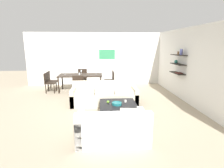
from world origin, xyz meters
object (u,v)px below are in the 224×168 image
object	(u,v)px
coffee_table	(118,110)
candle_jar	(125,101)
dining_chair_left_near	(49,81)
wine_glass_foot	(79,74)
loveseat_white	(113,128)
dining_chair_head	(82,77)
dining_table	(81,76)
decorative_bowl	(117,103)
apple_on_coffee_table	(108,102)
dining_chair_foot	(78,84)
dining_chair_right_far	(110,79)
wine_glass_right_far	(96,72)
wine_glass_head	(81,71)
sofa_beige	(104,96)
dining_chair_left_far	(51,80)
wine_glass_left_far	(65,72)
dining_chair_right_near	(111,80)

from	to	relation	value
coffee_table	candle_jar	distance (m)	0.36
dining_chair_left_near	wine_glass_foot	distance (m)	1.44
dining_chair_left_near	loveseat_white	bearing A→B (deg)	-59.04
loveseat_white	dining_chair_head	xyz separation A→B (m)	(-1.14, 5.29, 0.21)
dining_table	decorative_bowl	bearing A→B (deg)	-66.76
apple_on_coffee_table	dining_chair_foot	xyz separation A→B (m)	(-1.11, 2.12, 0.08)
loveseat_white	wine_glass_foot	bearing A→B (deg)	105.86
dining_chair_head	wine_glass_foot	size ratio (longest dim) A/B	5.74
dining_chair_right_far	dining_chair_foot	bearing A→B (deg)	-141.78
dining_chair_left_near	wine_glass_right_far	xyz separation A→B (m)	(2.10, 0.33, 0.36)
dining_chair_left_near	wine_glass_head	world-z (taller)	wine_glass_head
decorative_bowl	dining_chair_foot	size ratio (longest dim) A/B	0.33
sofa_beige	candle_jar	size ratio (longest dim) A/B	32.31
coffee_table	apple_on_coffee_table	world-z (taller)	apple_on_coffee_table
sofa_beige	dining_table	xyz separation A→B (m)	(-1.03, 1.90, 0.39)
candle_jar	dining_chair_left_far	world-z (taller)	dining_chair_left_far
wine_glass_head	wine_glass_left_far	size ratio (longest dim) A/B	0.82
dining_chair_head	dining_chair_right_far	bearing A→B (deg)	-25.70
candle_jar	wine_glass_left_far	distance (m)	3.88
loveseat_white	wine_glass_right_far	xyz separation A→B (m)	(-0.42, 4.53, 0.57)
sofa_beige	dining_chair_right_near	world-z (taller)	dining_chair_right_near
coffee_table	dining_chair_right_far	world-z (taller)	dining_chair_right_far
wine_glass_left_far	wine_glass_head	bearing A→B (deg)	22.43
decorative_bowl	candle_jar	world-z (taller)	decorative_bowl
apple_on_coffee_table	dining_chair_left_near	size ratio (longest dim) A/B	0.09
candle_jar	dining_chair_left_far	bearing A→B (deg)	133.85
sofa_beige	dining_chair_left_near	xyz separation A→B (m)	(-2.41, 1.69, 0.21)
loveseat_white	wine_glass_foot	xyz separation A→B (m)	(-1.14, 4.01, 0.56)
decorative_bowl	dining_chair_right_near	xyz separation A→B (m)	(0.03, 2.94, 0.09)
dining_chair_right_near	candle_jar	bearing A→B (deg)	-84.64
decorative_bowl	dining_chair_foot	bearing A→B (deg)	120.77
candle_jar	wine_glass_right_far	bearing A→B (deg)	106.88
decorative_bowl	dining_chair_right_far	xyz separation A→B (m)	(0.03, 3.36, 0.09)
candle_jar	apple_on_coffee_table	size ratio (longest dim) A/B	0.88
coffee_table	dining_chair_right_near	xyz separation A→B (m)	(-0.02, 2.87, 0.31)
sofa_beige	dining_chair_right_far	bearing A→B (deg)	80.48
wine_glass_foot	wine_glass_left_far	distance (m)	0.89
dining_chair_head	wine_glass_right_far	bearing A→B (deg)	-46.86
dining_chair_left_near	dining_chair_foot	xyz separation A→B (m)	(1.38, -0.67, 0.00)
decorative_bowl	dining_chair_left_far	size ratio (longest dim) A/B	0.33
decorative_bowl	dining_chair_left_near	world-z (taller)	dining_chair_left_near
dining_table	coffee_table	bearing A→B (deg)	-65.57
dining_chair_left_near	wine_glass_left_far	world-z (taller)	wine_glass_left_far
dining_chair_foot	wine_glass_foot	xyz separation A→B (m)	(0.00, 0.47, 0.35)
candle_jar	dining_table	bearing A→B (deg)	119.19
loveseat_white	decorative_bowl	size ratio (longest dim) A/B	5.31
apple_on_coffee_table	wine_glass_foot	xyz separation A→B (m)	(-1.11, 2.58, 0.43)
dining_table	dining_chair_right_near	bearing A→B (deg)	-8.71
dining_chair_right_far	wine_glass_head	world-z (taller)	wine_glass_head
dining_table	candle_jar	bearing A→B (deg)	-60.81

